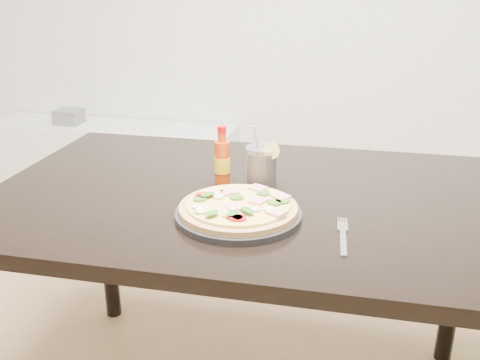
% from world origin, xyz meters
% --- Properties ---
extents(dining_table, '(1.40, 0.90, 0.75)m').
position_xyz_m(dining_table, '(0.28, 0.66, 0.67)').
color(dining_table, black).
rests_on(dining_table, ground).
extents(plate, '(0.31, 0.31, 0.02)m').
position_xyz_m(plate, '(0.29, 0.49, 0.76)').
color(plate, black).
rests_on(plate, dining_table).
extents(pizza, '(0.29, 0.29, 0.03)m').
position_xyz_m(pizza, '(0.29, 0.49, 0.78)').
color(pizza, tan).
rests_on(pizza, plate).
extents(hot_sauce_bottle, '(0.05, 0.05, 0.17)m').
position_xyz_m(hot_sauce_bottle, '(0.19, 0.70, 0.82)').
color(hot_sauce_bottle, '#CC420C').
rests_on(hot_sauce_bottle, dining_table).
extents(cola_cup, '(0.10, 0.09, 0.18)m').
position_xyz_m(cola_cup, '(0.31, 0.70, 0.81)').
color(cola_cup, black).
rests_on(cola_cup, dining_table).
extents(fork, '(0.03, 0.19, 0.00)m').
position_xyz_m(fork, '(0.54, 0.45, 0.75)').
color(fork, silver).
rests_on(fork, dining_table).
extents(media_console, '(1.40, 0.34, 0.50)m').
position_xyz_m(media_console, '(-0.80, 2.07, 0.25)').
color(media_console, white).
rests_on(media_console, ground).
extents(cd_stack, '(0.14, 0.12, 0.08)m').
position_xyz_m(cd_stack, '(-1.05, 2.05, 0.54)').
color(cd_stack, slate).
rests_on(cd_stack, media_console).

